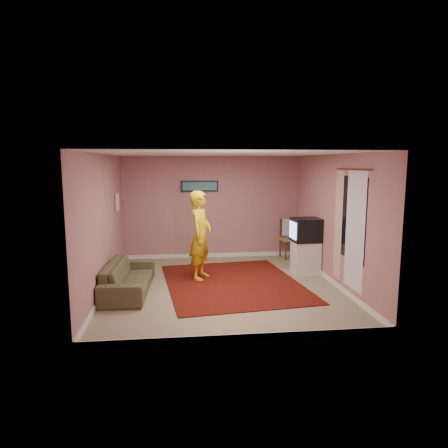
{
  "coord_description": "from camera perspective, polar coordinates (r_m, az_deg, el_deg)",
  "views": [
    {
      "loc": [
        -0.82,
        -7.63,
        2.43
      ],
      "look_at": [
        0.11,
        0.6,
        1.16
      ],
      "focal_mm": 32.0,
      "sensor_mm": 36.0,
      "label": 1
    }
  ],
  "objects": [
    {
      "name": "chair_b",
      "position": [
        9.07,
        11.39,
        -3.52
      ],
      "size": [
        0.48,
        0.49,
        0.48
      ],
      "rotation": [
        0.0,
        0.0,
        -1.27
      ],
      "color": "tan",
      "rests_on": "ground"
    },
    {
      "name": "tv_cabinet",
      "position": [
        9.08,
        11.55,
        -4.67
      ],
      "size": [
        0.56,
        0.51,
        0.71
      ],
      "primitive_type": "cube",
      "color": "silver",
      "rests_on": "ground"
    },
    {
      "name": "sofa",
      "position": [
        7.83,
        -13.49,
        -7.41
      ],
      "size": [
        0.86,
        2.0,
        0.58
      ],
      "primitive_type": "imported",
      "rotation": [
        0.0,
        0.0,
        1.52
      ],
      "color": "brown",
      "rests_on": "ground"
    },
    {
      "name": "window",
      "position": [
        7.46,
        17.87,
        0.74
      ],
      "size": [
        0.01,
        1.1,
        1.5
      ],
      "primitive_type": "cube",
      "color": "black",
      "rests_on": "wall_right"
    },
    {
      "name": "curtain_floral",
      "position": [
        7.98,
        16.0,
        -0.13
      ],
      "size": [
        0.01,
        0.35,
        2.1
      ],
      "primitive_type": "cube",
      "color": "#F0E0CC",
      "rests_on": "wall_right"
    },
    {
      "name": "curtain_rod",
      "position": [
        7.38,
        17.88,
        7.44
      ],
      "size": [
        0.02,
        1.4,
        0.02
      ],
      "primitive_type": "cylinder",
      "rotation": [
        1.57,
        0.0,
        0.0
      ],
      "color": "brown",
      "rests_on": "wall_right"
    },
    {
      "name": "crt_tv",
      "position": [
        8.95,
        11.63,
        -0.83
      ],
      "size": [
        0.63,
        0.57,
        0.52
      ],
      "rotation": [
        0.0,
        0.0,
        0.04
      ],
      "color": "black",
      "rests_on": "tv_cabinet"
    },
    {
      "name": "wall_front",
      "position": [
        5.32,
        2.59,
        -3.56
      ],
      "size": [
        4.5,
        0.02,
        2.6
      ],
      "primitive_type": "cube",
      "color": "#AA726F",
      "rests_on": "ground"
    },
    {
      "name": "baseboard_right",
      "position": [
        8.56,
        14.93,
        -7.73
      ],
      "size": [
        0.02,
        5.0,
        0.1
      ],
      "primitive_type": "cube",
      "color": "silver",
      "rests_on": "ground"
    },
    {
      "name": "dvd_player",
      "position": [
        10.4,
        9.41,
        -1.87
      ],
      "size": [
        0.41,
        0.31,
        0.07
      ],
      "primitive_type": "cube",
      "rotation": [
        0.0,
        0.0,
        -0.09
      ],
      "color": "#A1A1A5",
      "rests_on": "chair_a"
    },
    {
      "name": "ground",
      "position": [
        8.05,
        -0.29,
        -8.85
      ],
      "size": [
        5.0,
        5.0,
        0.0
      ],
      "primitive_type": "plane",
      "color": "gray",
      "rests_on": "ground"
    },
    {
      "name": "baseboard_front",
      "position": [
        5.73,
        2.49,
        -15.86
      ],
      "size": [
        4.5,
        0.02,
        0.1
      ],
      "primitive_type": "cube",
      "color": "silver",
      "rests_on": "ground"
    },
    {
      "name": "game_console",
      "position": [
        9.08,
        11.38,
        -3.92
      ],
      "size": [
        0.22,
        0.18,
        0.04
      ],
      "primitive_type": "cube",
      "rotation": [
        0.0,
        0.0,
        0.14
      ],
      "color": "white",
      "rests_on": "chair_b"
    },
    {
      "name": "wall_back",
      "position": [
        10.23,
        -1.8,
        2.37
      ],
      "size": [
        4.5,
        0.02,
        2.6
      ],
      "primitive_type": "cube",
      "color": "#AA726F",
      "rests_on": "ground"
    },
    {
      "name": "picture_back",
      "position": [
        10.13,
        -3.5,
        5.41
      ],
      "size": [
        0.95,
        0.04,
        0.28
      ],
      "color": "#131535",
      "rests_on": "wall_back"
    },
    {
      "name": "baseboard_left",
      "position": [
        8.12,
        -16.4,
        -8.7
      ],
      "size": [
        0.02,
        5.0,
        0.1
      ],
      "primitive_type": "cube",
      "color": "silver",
      "rests_on": "ground"
    },
    {
      "name": "wall_left",
      "position": [
        7.85,
        -16.87,
        0.05
      ],
      "size": [
        0.02,
        5.0,
        2.6
      ],
      "primitive_type": "cube",
      "color": "#AA726F",
      "rests_on": "ground"
    },
    {
      "name": "curtain_sheer",
      "position": [
        7.35,
        18.18,
        -0.96
      ],
      "size": [
        0.01,
        0.75,
        2.1
      ],
      "primitive_type": "cube",
      "color": "silver",
      "rests_on": "wall_right"
    },
    {
      "name": "baseboard_back",
      "position": [
        10.43,
        -1.77,
        -4.48
      ],
      "size": [
        4.5,
        0.02,
        0.1
      ],
      "primitive_type": "cube",
      "color": "silver",
      "rests_on": "ground"
    },
    {
      "name": "ceiling",
      "position": [
        7.68,
        -0.31,
        9.98
      ],
      "size": [
        4.5,
        5.0,
        0.02
      ],
      "primitive_type": "cube",
      "color": "silver",
      "rests_on": "wall_back"
    },
    {
      "name": "chair_a",
      "position": [
        10.39,
        9.42,
        -1.51
      ],
      "size": [
        0.51,
        0.49,
        0.54
      ],
      "rotation": [
        0.0,
        0.0,
        0.14
      ],
      "color": "tan",
      "rests_on": "ground"
    },
    {
      "name": "area_rug",
      "position": [
        8.25,
        1.23,
        -8.37
      ],
      "size": [
        2.99,
        3.57,
        0.02
      ],
      "primitive_type": "cube",
      "rotation": [
        0.0,
        0.0,
        0.12
      ],
      "color": "black",
      "rests_on": "ground"
    },
    {
      "name": "picture_left",
      "position": [
        9.38,
        -14.99,
        3.03
      ],
      "size": [
        0.04,
        0.38,
        0.42
      ],
      "color": "#C9BA8A",
      "rests_on": "wall_left"
    },
    {
      "name": "blue_throw",
      "position": [
        10.36,
        9.44,
        -0.44
      ],
      "size": [
        0.41,
        0.05,
        0.43
      ],
      "primitive_type": "cube",
      "color": "#83ADD7",
      "rests_on": "chair_a"
    },
    {
      "name": "person",
      "position": [
        8.36,
        -3.36,
        -1.62
      ],
      "size": [
        0.67,
        0.8,
        1.86
      ],
      "primitive_type": "imported",
      "rotation": [
        0.0,
        0.0,
        1.18
      ],
      "color": "gold",
      "rests_on": "ground"
    },
    {
      "name": "wall_right",
      "position": [
        8.3,
        15.33,
        0.58
      ],
      "size": [
        0.02,
        5.0,
        2.6
      ],
      "primitive_type": "cube",
      "color": "#AA726F",
      "rests_on": "ground"
    }
  ]
}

